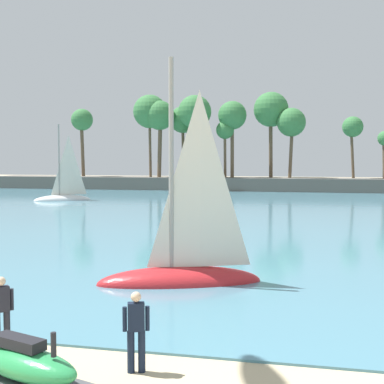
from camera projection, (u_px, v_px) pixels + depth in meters
sea at (267, 196)px, 62.18m from camera, size 220.00×102.42×0.06m
palm_headland at (258, 153)px, 73.28m from camera, size 82.29×7.09×13.60m
watercraft_on_trailer at (26, 366)px, 9.90m from camera, size 2.78×1.77×1.28m
person_rigging_by_gear at (136, 329)px, 10.88m from camera, size 0.52×0.31×1.67m
person_at_waterline at (2, 310)px, 12.26m from camera, size 0.41×0.42×1.67m
sailboat_mid_bay at (64, 193)px, 55.68m from camera, size 5.72×4.89×8.46m
sailboat_toward_headland at (183, 261)px, 18.54m from camera, size 5.96×3.63×8.30m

